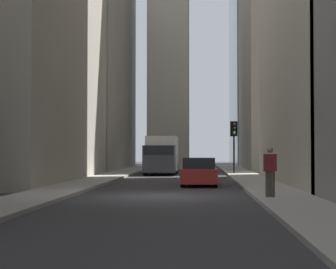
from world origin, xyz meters
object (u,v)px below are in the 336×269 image
object	(u,v)px
traffic_light_midblock	(234,135)
pedestrian	(270,169)
sedan_red	(199,172)
delivery_truck	(162,155)

from	to	relation	value
traffic_light_midblock	pedestrian	world-z (taller)	traffic_light_midblock
sedan_red	delivery_truck	bearing A→B (deg)	11.99
traffic_light_midblock	sedan_red	bearing A→B (deg)	168.34
delivery_truck	sedan_red	xyz separation A→B (m)	(-13.19, -2.80, -0.80)
sedan_red	traffic_light_midblock	xyz separation A→B (m)	(12.26, -2.53, 2.25)
delivery_truck	traffic_light_midblock	world-z (taller)	traffic_light_midblock
delivery_truck	pedestrian	size ratio (longest dim) A/B	3.64
sedan_red	pedestrian	world-z (taller)	pedestrian
delivery_truck	sedan_red	distance (m)	13.51
pedestrian	delivery_truck	bearing A→B (deg)	13.76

